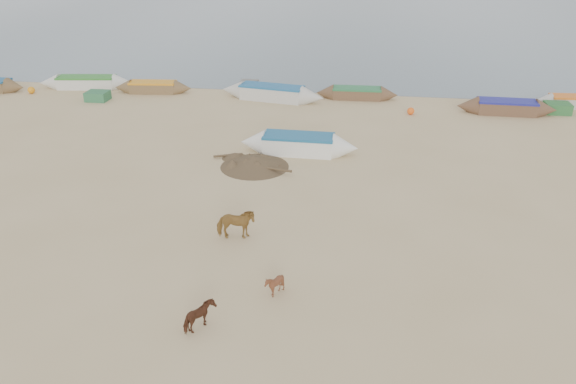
# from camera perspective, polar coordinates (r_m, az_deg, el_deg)

# --- Properties ---
(ground) EXTENTS (140.00, 140.00, 0.00)m
(ground) POSITION_cam_1_polar(r_m,az_deg,el_deg) (19.36, -1.67, -7.78)
(ground) COLOR tan
(ground) RESTS_ON ground
(cow_adult) EXTENTS (1.53, 0.89, 1.22)m
(cow_adult) POSITION_cam_1_polar(r_m,az_deg,el_deg) (20.86, -5.34, -3.28)
(cow_adult) COLOR olive
(cow_adult) RESTS_ON ground
(calf_front) EXTENTS (0.85, 0.80, 0.78)m
(calf_front) POSITION_cam_1_polar(r_m,az_deg,el_deg) (17.90, -1.38, -9.38)
(calf_front) COLOR brown
(calf_front) RESTS_ON ground
(calf_right) EXTENTS (0.85, 0.95, 0.87)m
(calf_right) POSITION_cam_1_polar(r_m,az_deg,el_deg) (16.71, -8.89, -12.45)
(calf_right) COLOR #4F2A19
(calf_right) RESTS_ON ground
(near_canoe) EXTENTS (6.06, 1.52, 0.97)m
(near_canoe) POSITION_cam_1_polar(r_m,az_deg,el_deg) (28.67, 1.08, 4.89)
(near_canoe) COLOR white
(near_canoe) RESTS_ON ground
(debris_pile) EXTENTS (4.42, 4.42, 0.54)m
(debris_pile) POSITION_cam_1_polar(r_m,az_deg,el_deg) (27.15, -3.42, 3.12)
(debris_pile) COLOR brown
(debris_pile) RESTS_ON ground
(waterline_canoes) EXTENTS (54.10, 3.82, 0.98)m
(waterline_canoes) POSITION_cam_1_polar(r_m,az_deg,el_deg) (37.73, 2.53, 9.92)
(waterline_canoes) COLOR brown
(waterline_canoes) RESTS_ON ground
(beach_clutter) EXTENTS (41.79, 5.42, 0.64)m
(beach_clutter) POSITION_cam_1_polar(r_m,az_deg,el_deg) (37.13, 9.54, 9.13)
(beach_clutter) COLOR #306A43
(beach_clutter) RESTS_ON ground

